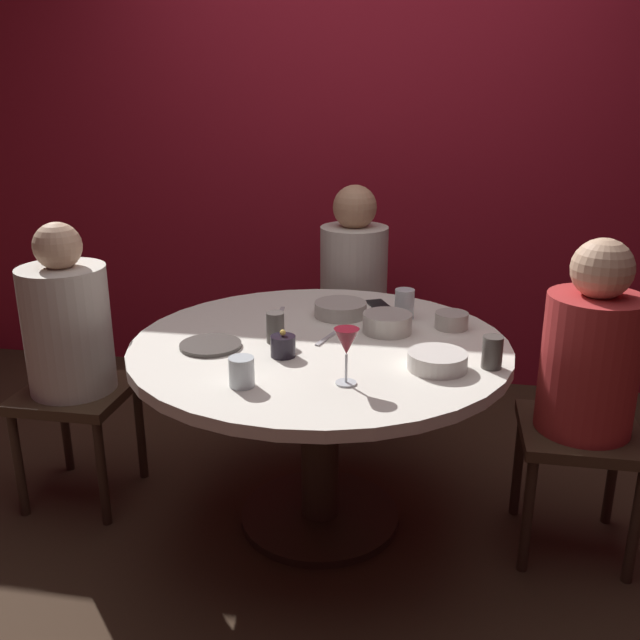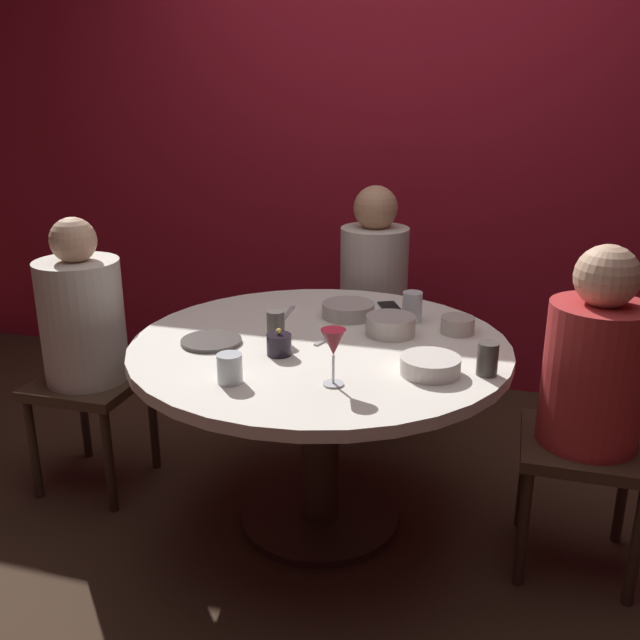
# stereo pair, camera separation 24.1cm
# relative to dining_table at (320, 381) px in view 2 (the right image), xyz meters

# --- Properties ---
(ground_plane) EXTENTS (8.00, 8.00, 0.00)m
(ground_plane) POSITION_rel_dining_table_xyz_m (0.00, 0.00, -0.57)
(ground_plane) COLOR #382619
(back_wall) EXTENTS (6.00, 0.10, 2.60)m
(back_wall) POSITION_rel_dining_table_xyz_m (0.00, 1.48, 0.73)
(back_wall) COLOR maroon
(back_wall) RESTS_ON ground
(dining_table) EXTENTS (1.33, 1.33, 0.72)m
(dining_table) POSITION_rel_dining_table_xyz_m (0.00, 0.00, 0.00)
(dining_table) COLOR silver
(dining_table) RESTS_ON ground
(seated_diner_left) EXTENTS (0.40, 0.40, 1.12)m
(seated_diner_left) POSITION_rel_dining_table_xyz_m (-0.96, 0.00, 0.12)
(seated_diner_left) COLOR #3F2D1E
(seated_diner_left) RESTS_ON ground
(seated_diner_back) EXTENTS (0.40, 0.40, 1.15)m
(seated_diner_back) POSITION_rel_dining_table_xyz_m (0.00, 0.91, 0.14)
(seated_diner_back) COLOR #3F2D1E
(seated_diner_back) RESTS_ON ground
(seated_diner_right) EXTENTS (0.40, 0.40, 1.13)m
(seated_diner_right) POSITION_rel_dining_table_xyz_m (0.90, 0.00, 0.13)
(seated_diner_right) COLOR #3F2D1E
(seated_diner_right) RESTS_ON ground
(candle_holder) EXTENTS (0.08, 0.08, 0.09)m
(candle_holder) POSITION_rel_dining_table_xyz_m (-0.10, -0.16, 0.19)
(candle_holder) COLOR black
(candle_holder) RESTS_ON dining_table
(wine_glass) EXTENTS (0.08, 0.08, 0.18)m
(wine_glass) POSITION_rel_dining_table_xyz_m (0.14, -0.34, 0.28)
(wine_glass) COLOR silver
(wine_glass) RESTS_ON dining_table
(dinner_plate) EXTENTS (0.21, 0.21, 0.01)m
(dinner_plate) POSITION_rel_dining_table_xyz_m (-0.36, -0.12, 0.16)
(dinner_plate) COLOR #4C4742
(dinner_plate) RESTS_ON dining_table
(cell_phone) EXTENTS (0.12, 0.16, 0.01)m
(cell_phone) POSITION_rel_dining_table_xyz_m (0.16, 0.45, 0.15)
(cell_phone) COLOR black
(cell_phone) RESTS_ON dining_table
(bowl_serving_large) EXTENTS (0.20, 0.20, 0.06)m
(bowl_serving_large) POSITION_rel_dining_table_xyz_m (0.03, 0.29, 0.18)
(bowl_serving_large) COLOR #B2ADA3
(bowl_serving_large) RESTS_ON dining_table
(bowl_salad_center) EXTENTS (0.19, 0.19, 0.06)m
(bowl_salad_center) POSITION_rel_dining_table_xyz_m (0.41, -0.18, 0.18)
(bowl_salad_center) COLOR silver
(bowl_salad_center) RESTS_ON dining_table
(bowl_small_white) EXTENTS (0.18, 0.18, 0.07)m
(bowl_small_white) POSITION_rel_dining_table_xyz_m (0.22, 0.14, 0.18)
(bowl_small_white) COLOR #B2ADA3
(bowl_small_white) RESTS_ON dining_table
(bowl_sauce_side) EXTENTS (0.12, 0.12, 0.06)m
(bowl_sauce_side) POSITION_rel_dining_table_xyz_m (0.45, 0.23, 0.18)
(bowl_sauce_side) COLOR #B2ADA3
(bowl_sauce_side) RESTS_ON dining_table
(cup_near_candle) EXTENTS (0.07, 0.07, 0.11)m
(cup_near_candle) POSITION_rel_dining_table_xyz_m (0.27, 0.31, 0.21)
(cup_near_candle) COLOR silver
(cup_near_candle) RESTS_ON dining_table
(cup_by_left_diner) EXTENTS (0.08, 0.08, 0.09)m
(cup_by_left_diner) POSITION_rel_dining_table_xyz_m (-0.16, -0.41, 0.20)
(cup_by_left_diner) COLOR silver
(cup_by_left_diner) RESTS_ON dining_table
(cup_by_right_diner) EXTENTS (0.06, 0.06, 0.11)m
(cup_by_right_diner) POSITION_rel_dining_table_xyz_m (0.58, -0.14, 0.20)
(cup_by_right_diner) COLOR #4C4742
(cup_by_right_diner) RESTS_ON dining_table
(cup_center_front) EXTENTS (0.06, 0.06, 0.11)m
(cup_center_front) POSITION_rel_dining_table_xyz_m (-0.15, -0.03, 0.20)
(cup_center_front) COLOR #4C4742
(cup_center_front) RESTS_ON dining_table
(fork_near_plate) EXTENTS (0.07, 0.18, 0.01)m
(fork_near_plate) POSITION_rel_dining_table_xyz_m (0.02, 0.04, 0.15)
(fork_near_plate) COLOR #B7B7BC
(fork_near_plate) RESTS_ON dining_table
(knife_near_plate) EXTENTS (0.03, 0.18, 0.01)m
(knife_near_plate) POSITION_rel_dining_table_xyz_m (-0.21, 0.27, 0.15)
(knife_near_plate) COLOR #B7B7BC
(knife_near_plate) RESTS_ON dining_table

